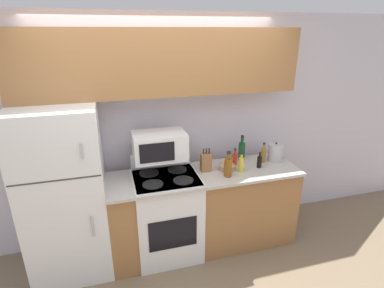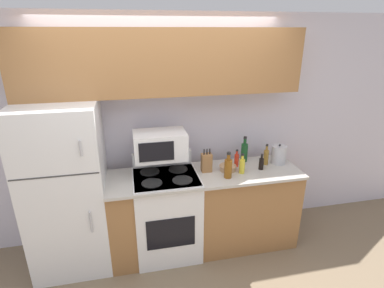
{
  "view_description": "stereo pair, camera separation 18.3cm",
  "coord_description": "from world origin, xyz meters",
  "px_view_note": "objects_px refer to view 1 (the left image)",
  "views": [
    {
      "loc": [
        -0.54,
        -2.45,
        2.36
      ],
      "look_at": [
        0.23,
        0.26,
        1.29
      ],
      "focal_mm": 28.0,
      "sensor_mm": 36.0,
      "label": 1
    },
    {
      "loc": [
        -0.37,
        -2.49,
        2.36
      ],
      "look_at": [
        0.23,
        0.26,
        1.29
      ],
      "focal_mm": 28.0,
      "sensor_mm": 36.0,
      "label": 2
    }
  ],
  "objects_px": {
    "knife_block": "(206,162)",
    "bottle_hot_sauce": "(235,159)",
    "bottle_soy_sauce": "(259,162)",
    "kettle": "(275,152)",
    "stove": "(167,215)",
    "bowl": "(227,167)",
    "microwave": "(159,146)",
    "bottle_vinegar": "(263,155)",
    "bottle_wine_green": "(242,150)",
    "refrigerator": "(66,193)",
    "bottle_cooking_spray": "(241,164)",
    "bottle_whiskey": "(228,167)"
  },
  "relations": [
    {
      "from": "bottle_soy_sauce",
      "to": "knife_block",
      "type": "bearing_deg",
      "value": 172.53
    },
    {
      "from": "stove",
      "to": "bottle_soy_sauce",
      "type": "bearing_deg",
      "value": -2.1
    },
    {
      "from": "stove",
      "to": "bottle_whiskey",
      "type": "xyz_separation_m",
      "value": [
        0.63,
        -0.15,
        0.56
      ]
    },
    {
      "from": "microwave",
      "to": "bottle_soy_sauce",
      "type": "relative_size",
      "value": 2.98
    },
    {
      "from": "bottle_soy_sauce",
      "to": "bottle_hot_sauce",
      "type": "bearing_deg",
      "value": 150.96
    },
    {
      "from": "knife_block",
      "to": "bottle_whiskey",
      "type": "xyz_separation_m",
      "value": [
        0.18,
        -0.19,
        0.01
      ]
    },
    {
      "from": "microwave",
      "to": "bottle_wine_green",
      "type": "xyz_separation_m",
      "value": [
        0.98,
        0.1,
        -0.2
      ]
    },
    {
      "from": "knife_block",
      "to": "bottle_hot_sauce",
      "type": "relative_size",
      "value": 1.31
    },
    {
      "from": "stove",
      "to": "knife_block",
      "type": "height_order",
      "value": "knife_block"
    },
    {
      "from": "refrigerator",
      "to": "bottle_hot_sauce",
      "type": "relative_size",
      "value": 8.75
    },
    {
      "from": "stove",
      "to": "microwave",
      "type": "xyz_separation_m",
      "value": [
        -0.03,
        0.11,
        0.76
      ]
    },
    {
      "from": "bottle_cooking_spray",
      "to": "bottle_vinegar",
      "type": "bearing_deg",
      "value": 24.11
    },
    {
      "from": "bottle_hot_sauce",
      "to": "kettle",
      "type": "height_order",
      "value": "kettle"
    },
    {
      "from": "knife_block",
      "to": "bottle_cooking_spray",
      "type": "distance_m",
      "value": 0.38
    },
    {
      "from": "bottle_cooking_spray",
      "to": "microwave",
      "type": "bearing_deg",
      "value": 167.28
    },
    {
      "from": "bottle_hot_sauce",
      "to": "microwave",
      "type": "bearing_deg",
      "value": 178.82
    },
    {
      "from": "bottle_soy_sauce",
      "to": "kettle",
      "type": "distance_m",
      "value": 0.29
    },
    {
      "from": "refrigerator",
      "to": "microwave",
      "type": "bearing_deg",
      "value": 2.26
    },
    {
      "from": "knife_block",
      "to": "bottle_vinegar",
      "type": "relative_size",
      "value": 1.09
    },
    {
      "from": "bowl",
      "to": "microwave",
      "type": "bearing_deg",
      "value": 172.24
    },
    {
      "from": "refrigerator",
      "to": "microwave",
      "type": "distance_m",
      "value": 1.02
    },
    {
      "from": "microwave",
      "to": "kettle",
      "type": "distance_m",
      "value": 1.36
    },
    {
      "from": "stove",
      "to": "bottle_vinegar",
      "type": "bearing_deg",
      "value": 3.77
    },
    {
      "from": "microwave",
      "to": "bottle_vinegar",
      "type": "height_order",
      "value": "microwave"
    },
    {
      "from": "kettle",
      "to": "bottle_wine_green",
      "type": "bearing_deg",
      "value": 160.36
    },
    {
      "from": "stove",
      "to": "bottle_cooking_spray",
      "type": "xyz_separation_m",
      "value": [
        0.81,
        -0.08,
        0.54
      ]
    },
    {
      "from": "bottle_vinegar",
      "to": "bottle_hot_sauce",
      "type": "bearing_deg",
      "value": 177.1
    },
    {
      "from": "microwave",
      "to": "bowl",
      "type": "distance_m",
      "value": 0.77
    },
    {
      "from": "stove",
      "to": "microwave",
      "type": "bearing_deg",
      "value": 107.09
    },
    {
      "from": "microwave",
      "to": "bowl",
      "type": "bearing_deg",
      "value": -7.76
    },
    {
      "from": "bottle_vinegar",
      "to": "bottle_hot_sauce",
      "type": "xyz_separation_m",
      "value": [
        -0.34,
        0.02,
        -0.02
      ]
    },
    {
      "from": "microwave",
      "to": "bowl",
      "type": "xyz_separation_m",
      "value": [
        0.71,
        -0.1,
        -0.28
      ]
    },
    {
      "from": "refrigerator",
      "to": "stove",
      "type": "distance_m",
      "value": 1.06
    },
    {
      "from": "bottle_vinegar",
      "to": "bottle_cooking_spray",
      "type": "relative_size",
      "value": 1.09
    },
    {
      "from": "microwave",
      "to": "bottle_cooking_spray",
      "type": "relative_size",
      "value": 2.44
    },
    {
      "from": "refrigerator",
      "to": "bottle_wine_green",
      "type": "bearing_deg",
      "value": 4.04
    },
    {
      "from": "microwave",
      "to": "bottle_soy_sauce",
      "type": "xyz_separation_m",
      "value": [
        1.08,
        -0.15,
        -0.24
      ]
    },
    {
      "from": "bottle_wine_green",
      "to": "kettle",
      "type": "bearing_deg",
      "value": -19.64
    },
    {
      "from": "bottle_cooking_spray",
      "to": "kettle",
      "type": "bearing_deg",
      "value": 17.44
    },
    {
      "from": "bottle_soy_sauce",
      "to": "bottle_vinegar",
      "type": "bearing_deg",
      "value": 46.89
    },
    {
      "from": "bowl",
      "to": "bottle_whiskey",
      "type": "height_order",
      "value": "bottle_whiskey"
    },
    {
      "from": "bottle_wine_green",
      "to": "bottle_whiskey",
      "type": "distance_m",
      "value": 0.47
    },
    {
      "from": "knife_block",
      "to": "microwave",
      "type": "bearing_deg",
      "value": 171.66
    },
    {
      "from": "bottle_vinegar",
      "to": "bottle_soy_sauce",
      "type": "distance_m",
      "value": 0.16
    },
    {
      "from": "refrigerator",
      "to": "bottle_whiskey",
      "type": "relative_size",
      "value": 6.25
    },
    {
      "from": "stove",
      "to": "bowl",
      "type": "distance_m",
      "value": 0.83
    },
    {
      "from": "microwave",
      "to": "bottle_hot_sauce",
      "type": "xyz_separation_m",
      "value": [
        0.84,
        -0.02,
        -0.24
      ]
    },
    {
      "from": "bottle_cooking_spray",
      "to": "bottle_whiskey",
      "type": "xyz_separation_m",
      "value": [
        -0.18,
        -0.07,
        0.02
      ]
    },
    {
      "from": "microwave",
      "to": "bottle_wine_green",
      "type": "height_order",
      "value": "microwave"
    },
    {
      "from": "refrigerator",
      "to": "bottle_soy_sauce",
      "type": "distance_m",
      "value": 2.04
    }
  ]
}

